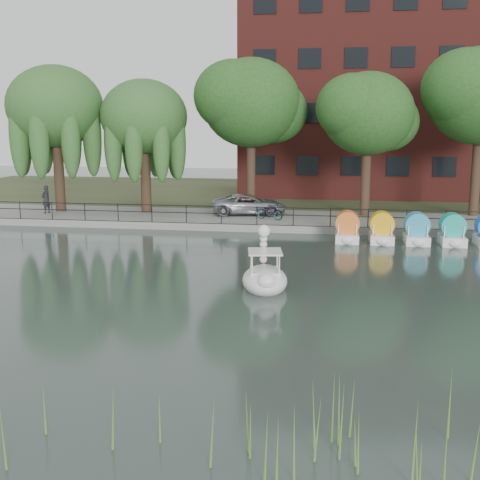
% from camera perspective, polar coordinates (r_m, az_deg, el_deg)
% --- Properties ---
extents(ground_plane, '(120.00, 120.00, 0.00)m').
position_cam_1_polar(ground_plane, '(20.50, -3.12, -5.64)').
color(ground_plane, '#404E49').
extents(promenade, '(40.00, 6.00, 0.40)m').
position_cam_1_polar(promenade, '(35.90, 2.17, 1.91)').
color(promenade, gray).
rests_on(promenade, ground_plane).
extents(kerb, '(40.00, 0.25, 0.40)m').
position_cam_1_polar(kerb, '(33.01, 1.57, 1.11)').
color(kerb, gray).
rests_on(kerb, ground_plane).
extents(land_strip, '(60.00, 22.00, 0.36)m').
position_cam_1_polar(land_strip, '(49.71, 4.07, 4.40)').
color(land_strip, '#47512D').
rests_on(land_strip, ground_plane).
extents(railing, '(32.00, 0.05, 1.00)m').
position_cam_1_polar(railing, '(33.06, 1.62, 2.78)').
color(railing, black).
rests_on(railing, promenade).
extents(apartment_building, '(20.00, 10.07, 18.00)m').
position_cam_1_polar(apartment_building, '(49.38, 12.62, 14.79)').
color(apartment_building, '#4C1E16').
rests_on(apartment_building, land_strip).
extents(willow_left, '(5.88, 5.88, 9.01)m').
position_cam_1_polar(willow_left, '(39.62, -17.12, 11.98)').
color(willow_left, '#473323').
rests_on(willow_left, promenade).
extents(willow_mid, '(5.32, 5.32, 8.15)m').
position_cam_1_polar(willow_mid, '(38.03, -9.10, 11.43)').
color(willow_mid, '#473323').
rests_on(willow_mid, promenade).
extents(broadleaf_center, '(6.00, 6.00, 9.25)m').
position_cam_1_polar(broadleaf_center, '(37.58, 1.06, 12.81)').
color(broadleaf_center, '#473323').
rests_on(broadleaf_center, promenade).
extents(broadleaf_right, '(5.40, 5.40, 8.32)m').
position_cam_1_polar(broadleaf_right, '(36.76, 12.05, 11.57)').
color(broadleaf_right, '#473323').
rests_on(broadleaf_right, promenade).
extents(minivan, '(3.24, 5.50, 1.44)m').
position_cam_1_polar(minivan, '(36.58, 0.87, 3.54)').
color(minivan, gray).
rests_on(minivan, promenade).
extents(bicycle, '(1.28, 1.81, 1.00)m').
position_cam_1_polar(bicycle, '(34.82, 2.83, 2.78)').
color(bicycle, gray).
rests_on(bicycle, promenade).
extents(pedestrian, '(0.68, 0.83, 1.98)m').
position_cam_1_polar(pedestrian, '(39.07, -17.93, 3.88)').
color(pedestrian, black).
rests_on(pedestrian, promenade).
extents(swan_boat, '(2.02, 2.80, 2.18)m').
position_cam_1_polar(swan_boat, '(21.77, 2.36, -3.34)').
color(swan_boat, white).
rests_on(swan_boat, ground_plane).
extents(pedal_boat_row, '(7.95, 1.70, 1.40)m').
position_cam_1_polar(pedal_boat_row, '(31.05, 16.41, 0.80)').
color(pedal_boat_row, white).
rests_on(pedal_boat_row, ground_plane).
extents(reed_bank, '(24.00, 2.40, 1.20)m').
position_cam_1_polar(reed_bank, '(11.24, -3.21, -16.92)').
color(reed_bank, '#669938').
rests_on(reed_bank, ground_plane).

